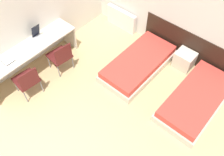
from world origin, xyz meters
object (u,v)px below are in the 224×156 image
bed_near_window (139,64)px  laptop (39,36)px  chair_near_laptop (61,56)px  chair_near_notebook (27,80)px  bed_near_door (196,99)px  nightstand (184,60)px

bed_near_window → laptop: (-1.97, -1.33, 0.65)m
bed_near_window → chair_near_laptop: 1.89m
chair_near_notebook → laptop: (-0.58, 0.88, 0.32)m
bed_near_window → bed_near_door: bearing=0.0°
chair_near_laptop → laptop: 0.67m
chair_near_notebook → bed_near_door: bearing=42.2°
laptop → bed_near_window: bearing=33.2°
laptop → chair_near_laptop: bearing=7.6°
bed_near_door → nightstand: bearing=134.7°
nightstand → chair_near_laptop: size_ratio=0.52×
bed_near_window → nightstand: size_ratio=4.41×
bed_near_door → nightstand: 1.14m
bed_near_door → chair_near_notebook: (-2.99, -2.21, 0.32)m
chair_near_laptop → chair_near_notebook: (0.00, -0.97, 0.00)m
bed_near_window → bed_near_door: 1.59m
bed_near_window → chair_near_notebook: (-1.39, -2.21, 0.32)m
bed_near_window → laptop: 2.46m
nightstand → chair_near_laptop: 3.01m
chair_near_notebook → bed_near_window: bearing=63.5°
bed_near_door → nightstand: (-0.80, 0.81, 0.06)m
chair_near_laptop → nightstand: bearing=49.4°
nightstand → laptop: size_ratio=1.28×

